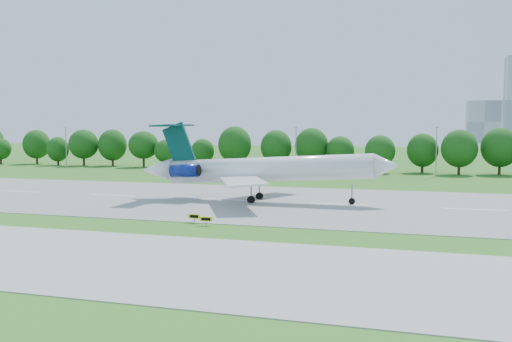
# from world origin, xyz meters

# --- Properties ---
(ground) EXTENTS (600.00, 600.00, 0.00)m
(ground) POSITION_xyz_m (0.00, 0.00, 0.00)
(ground) COLOR #29661A
(ground) RESTS_ON ground
(runway) EXTENTS (400.00, 45.00, 0.08)m
(runway) POSITION_xyz_m (0.00, 25.00, 0.04)
(runway) COLOR gray
(runway) RESTS_ON ground
(taxiway) EXTENTS (400.00, 23.00, 0.08)m
(taxiway) POSITION_xyz_m (0.00, -18.00, 0.04)
(taxiway) COLOR #ADADA8
(taxiway) RESTS_ON ground
(tree_line) EXTENTS (288.40, 8.40, 10.40)m
(tree_line) POSITION_xyz_m (0.00, 92.00, 6.19)
(tree_line) COLOR #382314
(tree_line) RESTS_ON ground
(light_poles) EXTENTS (175.90, 0.25, 12.19)m
(light_poles) POSITION_xyz_m (-2.50, 82.00, 6.34)
(light_poles) COLOR gray
(light_poles) RESTS_ON ground
(airliner) EXTENTS (42.73, 31.18, 13.03)m
(airliner) POSITION_xyz_m (-13.48, 24.96, 5.40)
(airliner) COLOR white
(airliner) RESTS_ON ground
(taxi_sign_left) EXTENTS (1.58, 0.27, 1.11)m
(taxi_sign_left) POSITION_xyz_m (-12.64, 1.20, 0.82)
(taxi_sign_left) COLOR gray
(taxi_sign_left) RESTS_ON ground
(taxi_sign_centre) EXTENTS (1.62, 0.35, 1.13)m
(taxi_sign_centre) POSITION_xyz_m (-14.84, 2.62, 0.84)
(taxi_sign_centre) COLOR gray
(taxi_sign_centre) RESTS_ON ground
(service_vehicle_a) EXTENTS (3.77, 1.48, 1.22)m
(service_vehicle_a) POSITION_xyz_m (-33.50, 84.01, 0.61)
(service_vehicle_a) COLOR silver
(service_vehicle_a) RESTS_ON ground
(service_vehicle_b) EXTENTS (3.71, 2.85, 1.18)m
(service_vehicle_b) POSITION_xyz_m (-46.55, 76.74, 0.59)
(service_vehicle_b) COLOR white
(service_vehicle_b) RESTS_ON ground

